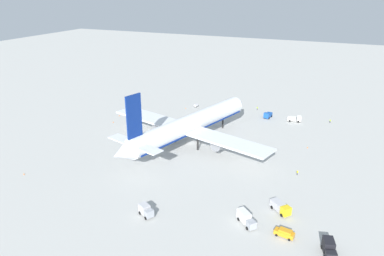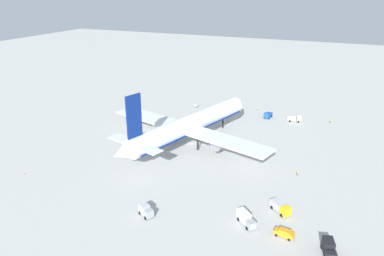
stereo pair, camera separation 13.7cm
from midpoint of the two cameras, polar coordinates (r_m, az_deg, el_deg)
ground_plane at (r=139.95m, az=-0.09°, el=-2.41°), size 600.00×600.00×0.00m
airliner at (r=136.06m, az=-0.38°, el=0.46°), size 71.62×69.22×25.62m
service_truck_0 at (r=91.40m, az=20.65°, el=-17.12°), size 6.05×3.74×3.19m
service_truck_1 at (r=98.71m, az=-7.22°, el=-12.63°), size 4.08×5.04×2.94m
service_truck_2 at (r=102.16m, az=13.68°, el=-11.91°), size 5.91×6.35×2.70m
service_truck_3 at (r=168.11m, az=15.81°, el=1.42°), size 3.29×6.10×2.77m
service_truck_4 at (r=169.83m, az=11.81°, el=2.00°), size 5.62×3.25×2.82m
service_truck_5 at (r=95.97m, az=8.42°, el=-13.77°), size 5.87×6.15×3.08m
service_van at (r=93.90m, az=14.28°, el=-15.62°), size 2.64×5.00×1.97m
baggage_cart_0 at (r=181.95m, az=0.68°, el=3.56°), size 3.08×1.89×1.25m
ground_worker_0 at (r=121.79m, az=16.18°, el=-6.73°), size 0.54×0.54×1.65m
ground_worker_1 at (r=171.48m, az=20.84°, el=1.01°), size 0.54×0.54×1.63m
ground_worker_2 at (r=179.75m, az=10.21°, el=3.05°), size 0.54×0.54×1.74m
traffic_cone_0 at (r=172.25m, az=-11.27°, el=1.94°), size 0.36×0.36×0.55m
traffic_cone_1 at (r=142.51m, az=17.65°, el=-2.91°), size 0.36×0.36×0.55m
traffic_cone_2 at (r=164.43m, az=-12.19°, el=0.92°), size 0.36×0.36×0.55m
traffic_cone_3 at (r=179.12m, az=-0.95°, el=3.12°), size 0.36×0.36×0.55m
traffic_cone_4 at (r=129.32m, az=-24.77°, el=-6.52°), size 0.36×0.36×0.55m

